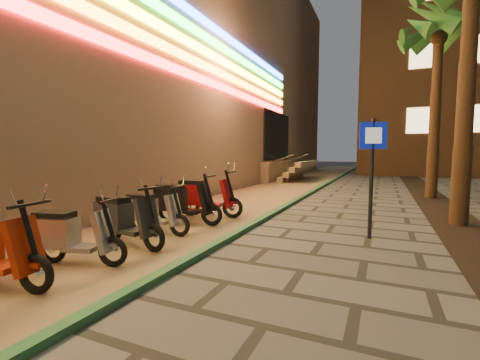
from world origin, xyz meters
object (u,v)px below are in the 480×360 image
at_px(scooter_7, 150,212).
at_px(pedestrian_sign, 372,161).
at_px(scooter_6, 123,218).
at_px(scooter_8, 180,202).
at_px(scooter_5, 69,235).
at_px(scooter_9, 202,196).

bearing_deg(scooter_7, pedestrian_sign, 17.37).
height_order(pedestrian_sign, scooter_7, pedestrian_sign).
distance_m(pedestrian_sign, scooter_7, 4.76).
xyz_separation_m(scooter_6, scooter_7, (-0.13, 0.94, -0.04)).
relative_size(pedestrian_sign, scooter_8, 1.37).
height_order(scooter_6, scooter_8, scooter_8).
distance_m(scooter_5, scooter_9, 4.12).
xyz_separation_m(scooter_8, scooter_9, (0.05, 0.96, 0.02)).
height_order(scooter_8, scooter_9, scooter_9).
bearing_deg(scooter_6, pedestrian_sign, 36.96).
height_order(scooter_5, scooter_7, scooter_7).
bearing_deg(pedestrian_sign, scooter_9, 152.39).
xyz_separation_m(scooter_6, scooter_9, (-0.05, 2.98, 0.05)).
bearing_deg(scooter_9, scooter_5, -97.38).
height_order(pedestrian_sign, scooter_6, pedestrian_sign).
bearing_deg(scooter_9, scooter_6, -97.16).
height_order(scooter_5, scooter_8, scooter_8).
height_order(scooter_5, scooter_9, scooter_9).
bearing_deg(scooter_7, scooter_5, -87.95).
distance_m(scooter_6, scooter_8, 2.03).
bearing_deg(scooter_8, scooter_6, -92.49).
bearing_deg(pedestrian_sign, scooter_8, 165.01).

